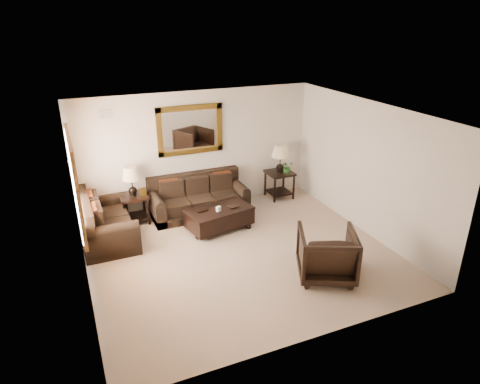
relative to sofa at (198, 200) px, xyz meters
name	(u,v)px	position (x,y,z in m)	size (l,w,h in m)	color
room	(241,188)	(0.15, -2.07, 1.03)	(5.51, 5.01, 2.71)	gray
window	(75,183)	(-2.54, -1.17, 1.23)	(0.07, 1.96, 1.66)	white
mirror	(190,130)	(0.00, 0.39, 1.53)	(1.50, 0.06, 1.10)	#47310E
air_vent	(106,114)	(-1.75, 0.41, 2.03)	(0.25, 0.02, 0.18)	#999999
sofa	(198,200)	(0.00, 0.00, 0.00)	(2.16, 0.93, 0.88)	black
loveseat	(104,225)	(-2.13, -0.51, 0.03)	(1.02, 1.71, 0.96)	black
end_table_left	(132,187)	(-1.42, 0.10, 0.51)	(0.58, 0.58, 1.28)	black
end_table_right	(280,164)	(2.12, 0.08, 0.55)	(0.61, 0.61, 1.34)	black
coffee_table	(219,216)	(0.16, -0.93, -0.03)	(1.47, 0.98, 0.58)	black
armchair	(327,252)	(1.21, -3.33, 0.16)	(0.94, 0.88, 0.97)	black
potted_plant	(287,168)	(2.26, -0.03, 0.46)	(0.27, 0.30, 0.24)	#25521C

